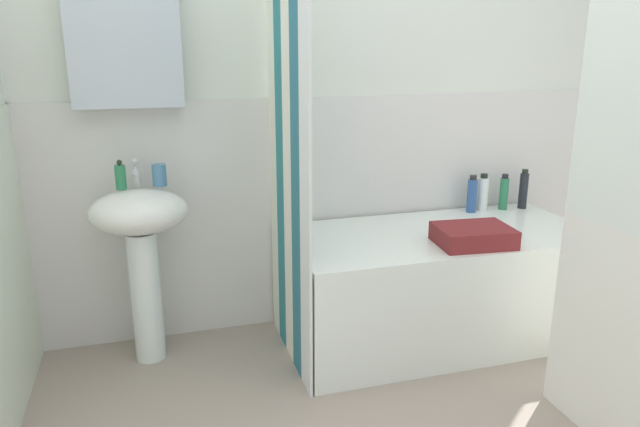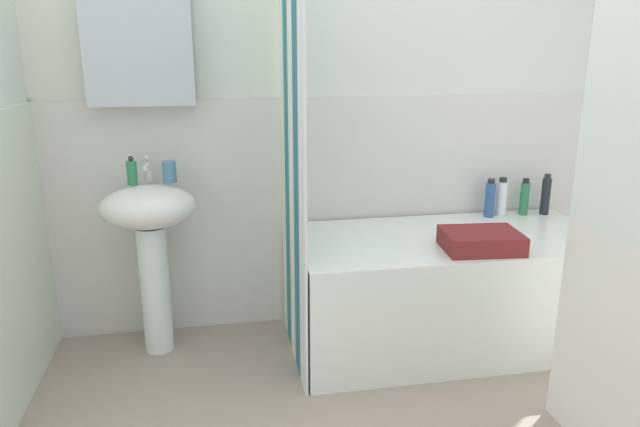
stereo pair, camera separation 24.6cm
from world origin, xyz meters
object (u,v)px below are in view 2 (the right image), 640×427
(soap_dispenser, at_px, (132,172))
(bathtub, at_px, (447,289))
(toothbrush_cup, at_px, (170,172))
(sink, at_px, (151,232))
(body_wash_bottle, at_px, (502,198))
(conditioner_bottle, at_px, (490,199))
(lotion_bottle, at_px, (546,195))
(shampoo_bottle, at_px, (524,198))
(towel_folded, at_px, (481,241))

(soap_dispenser, relative_size, bathtub, 0.09)
(bathtub, bearing_deg, toothbrush_cup, 169.81)
(sink, xyz_separation_m, body_wash_bottle, (1.83, 0.12, 0.05))
(conditioner_bottle, bearing_deg, lotion_bottle, -1.66)
(bathtub, relative_size, body_wash_bottle, 7.18)
(shampoo_bottle, distance_m, body_wash_bottle, 0.13)
(toothbrush_cup, relative_size, shampoo_bottle, 0.49)
(toothbrush_cup, bearing_deg, bathtub, -10.19)
(conditioner_bottle, bearing_deg, body_wash_bottle, 8.24)
(lotion_bottle, bearing_deg, toothbrush_cup, -178.97)
(sink, distance_m, conditioner_bottle, 1.76)
(bathtub, bearing_deg, towel_folded, -75.79)
(soap_dispenser, relative_size, towel_folded, 0.40)
(soap_dispenser, height_order, lotion_bottle, soap_dispenser)
(sink, distance_m, shampoo_bottle, 1.96)
(soap_dispenser, height_order, body_wash_bottle, soap_dispenser)
(toothbrush_cup, height_order, lotion_bottle, toothbrush_cup)
(toothbrush_cup, height_order, towel_folded, toothbrush_cup)
(sink, xyz_separation_m, conditioner_bottle, (1.75, 0.10, 0.05))
(toothbrush_cup, distance_m, towel_folded, 1.47)
(soap_dispenser, bearing_deg, shampoo_bottle, 1.99)
(toothbrush_cup, relative_size, bathtub, 0.07)
(sink, relative_size, shampoo_bottle, 4.09)
(lotion_bottle, bearing_deg, sink, -177.38)
(bathtub, height_order, shampoo_bottle, shampoo_bottle)
(toothbrush_cup, xyz_separation_m, conditioner_bottle, (1.65, 0.04, -0.22))
(toothbrush_cup, height_order, body_wash_bottle, toothbrush_cup)
(toothbrush_cup, xyz_separation_m, lotion_bottle, (1.97, 0.04, -0.21))
(shampoo_bottle, bearing_deg, conditioner_bottle, -179.43)
(sink, bearing_deg, bathtub, -7.12)
(soap_dispenser, relative_size, conditioner_bottle, 0.64)
(bathtub, height_order, towel_folded, towel_folded)
(sink, distance_m, bathtub, 1.47)
(soap_dispenser, height_order, towel_folded, soap_dispenser)
(sink, relative_size, body_wash_bottle, 3.94)
(bathtub, relative_size, conditioner_bottle, 7.25)
(toothbrush_cup, distance_m, lotion_bottle, 1.98)
(body_wash_bottle, distance_m, conditioner_bottle, 0.08)
(towel_folded, bearing_deg, toothbrush_cup, 161.88)
(toothbrush_cup, distance_m, shampoo_bottle, 1.87)
(shampoo_bottle, xyz_separation_m, towel_folded, (-0.48, -0.50, -0.05))
(sink, bearing_deg, towel_folded, -14.80)
(sink, bearing_deg, soap_dispenser, 150.85)
(body_wash_bottle, bearing_deg, soap_dispenser, -177.61)
(sink, xyz_separation_m, shampoo_bottle, (1.96, 0.11, 0.05))
(soap_dispenser, bearing_deg, conditioner_bottle, 2.15)
(lotion_bottle, xyz_separation_m, conditioner_bottle, (-0.32, 0.01, -0.01))
(toothbrush_cup, relative_size, towel_folded, 0.30)
(sink, xyz_separation_m, toothbrush_cup, (0.10, 0.06, 0.27))
(body_wash_bottle, bearing_deg, bathtub, -144.40)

